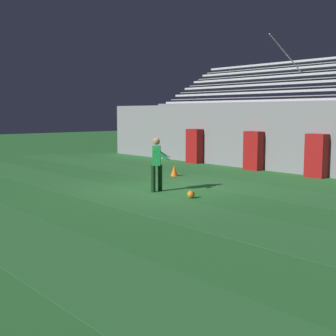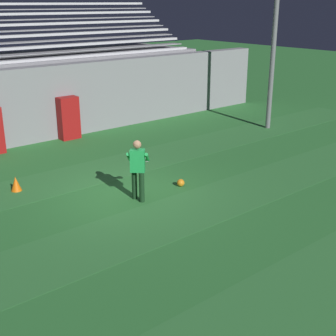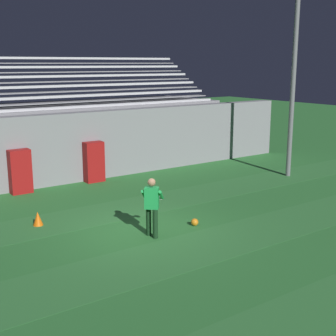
% 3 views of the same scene
% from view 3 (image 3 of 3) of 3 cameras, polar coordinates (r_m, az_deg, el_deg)
% --- Properties ---
extents(ground_plane, '(80.00, 80.00, 0.00)m').
position_cam_3_polar(ground_plane, '(13.63, -3.41, -7.62)').
color(ground_plane, '#2D7533').
extents(turf_stripe_near, '(28.00, 2.01, 0.01)m').
position_cam_3_polar(turf_stripe_near, '(9.54, 16.92, -17.58)').
color(turf_stripe_near, '#337A38').
rests_on(turf_stripe_near, ground).
extents(turf_stripe_mid, '(28.00, 2.01, 0.01)m').
position_cam_3_polar(turf_stripe_mid, '(12.11, 1.58, -10.27)').
color(turf_stripe_mid, '#337A38').
rests_on(turf_stripe_mid, ground).
extents(turf_stripe_far, '(28.00, 2.01, 0.01)m').
position_cam_3_polar(turf_stripe_far, '(15.33, -7.49, -5.38)').
color(turf_stripe_far, '#337A38').
rests_on(turf_stripe_far, ground).
extents(back_wall, '(24.00, 0.60, 2.80)m').
position_cam_3_polar(back_wall, '(18.94, -13.89, 2.19)').
color(back_wall, gray).
rests_on(back_wall, ground).
extents(padding_pillar_gate_left, '(0.78, 0.44, 1.64)m').
position_cam_3_polar(padding_pillar_gate_left, '(18.06, -17.58, -0.42)').
color(padding_pillar_gate_left, maroon).
rests_on(padding_pillar_gate_left, ground).
extents(padding_pillar_gate_right, '(0.78, 0.44, 1.64)m').
position_cam_3_polar(padding_pillar_gate_right, '(19.14, -9.02, 0.74)').
color(padding_pillar_gate_right, maroon).
rests_on(padding_pillar_gate_right, ground).
extents(bleacher_stand, '(18.00, 4.75, 5.83)m').
position_cam_3_polar(bleacher_stand, '(21.42, -16.56, 3.52)').
color(bleacher_stand, gray).
rests_on(bleacher_stand, ground).
extents(floodlight_pole, '(0.90, 0.36, 9.73)m').
position_cam_3_polar(floodlight_pole, '(20.22, 15.35, 15.83)').
color(floodlight_pole, slate).
rests_on(floodlight_pole, ground).
extents(goalkeeper, '(0.74, 0.74, 1.67)m').
position_cam_3_polar(goalkeeper, '(12.88, -1.98, -4.35)').
color(goalkeeper, '#143319').
rests_on(goalkeeper, ground).
extents(soccer_ball, '(0.22, 0.22, 0.22)m').
position_cam_3_polar(soccer_ball, '(13.99, 3.27, -6.61)').
color(soccer_ball, orange).
rests_on(soccer_ball, ground).
extents(traffic_cone, '(0.30, 0.30, 0.42)m').
position_cam_3_polar(traffic_cone, '(14.49, -15.59, -5.96)').
color(traffic_cone, orange).
rests_on(traffic_cone, ground).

